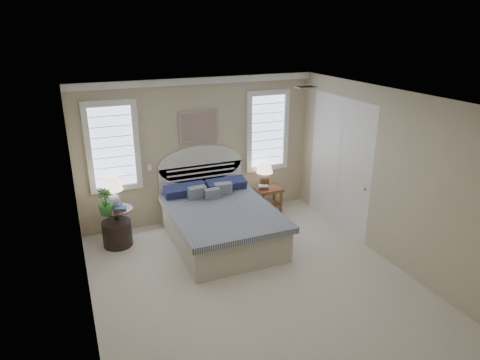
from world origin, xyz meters
The scene contains 21 objects.
floor centered at (0.00, 0.00, 0.00)m, with size 4.50×5.00×0.01m, color beige.
ceiling centered at (0.00, 0.00, 2.70)m, with size 4.50×5.00×0.01m, color silver.
wall_back centered at (0.00, 2.50, 1.35)m, with size 4.50×0.02×2.70m, color #BFB28F.
wall_left centered at (-2.25, 0.00, 1.35)m, with size 0.02×5.00×2.70m, color #BFB28F.
wall_right centered at (2.25, 0.00, 1.35)m, with size 0.02×5.00×2.70m, color #BFB28F.
crown_molding centered at (0.00, 2.46, 2.64)m, with size 4.50×0.08×0.12m, color white.
hvac_vent centered at (1.20, 0.80, 2.68)m, with size 0.30×0.20×0.02m, color #B2B2B2.
switch_plate centered at (-0.95, 2.48, 1.15)m, with size 0.08×0.01×0.12m, color white.
window_left centered at (-1.55, 2.48, 1.60)m, with size 0.90×0.06×1.60m, color #A8BBD5.
window_right centered at (1.40, 2.48, 1.60)m, with size 0.90×0.06×1.60m, color #A8BBD5.
painting centered at (0.00, 2.46, 1.82)m, with size 0.74×0.04×0.58m, color silver.
closet_door centered at (2.23, 1.20, 1.20)m, with size 0.02×1.80×2.40m, color white.
bed centered at (0.00, 1.46, 0.39)m, with size 1.72×2.28×1.47m.
side_table_left centered at (-1.65, 2.05, 0.39)m, with size 0.56×0.56×0.63m.
nightstand_right centered at (1.30, 2.15, 0.39)m, with size 0.50×0.40×0.53m.
floor_pot centered at (-1.68, 1.94, 0.22)m, with size 0.49×0.49×0.44m, color black.
lamp_left centered at (-1.67, 2.09, 0.98)m, with size 0.37×0.37×0.58m.
lamp_right centered at (1.25, 2.24, 0.85)m, with size 0.41×0.41×0.52m.
potted_plant centered at (-1.82, 1.88, 0.85)m, with size 0.25×0.25×0.44m, color #29682D.
books_left centered at (-1.59, 1.95, 0.66)m, with size 0.22×0.18×0.05m.
books_right centered at (1.17, 2.13, 0.57)m, with size 0.24×0.21×0.08m.
Camera 1 is at (-2.28, -4.88, 3.60)m, focal length 32.00 mm.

